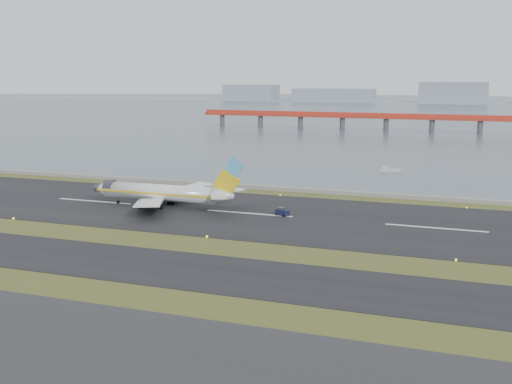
% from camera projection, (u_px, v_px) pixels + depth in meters
% --- Properties ---
extents(ground, '(1000.00, 1000.00, 0.00)m').
position_uv_depth(ground, '(190.00, 248.00, 113.92)').
color(ground, '#3C4D1B').
rests_on(ground, ground).
extents(taxiway_strip, '(1000.00, 18.00, 0.10)m').
position_uv_depth(taxiway_strip, '(157.00, 266.00, 102.82)').
color(taxiway_strip, black).
rests_on(taxiway_strip, ground).
extents(runway_strip, '(1000.00, 45.00, 0.10)m').
position_uv_depth(runway_strip, '(249.00, 214.00, 141.62)').
color(runway_strip, black).
rests_on(runway_strip, ground).
extents(seawall, '(1000.00, 2.50, 1.00)m').
position_uv_depth(seawall, '(289.00, 189.00, 169.25)').
color(seawall, gray).
rests_on(seawall, ground).
extents(bay_water, '(1400.00, 800.00, 1.30)m').
position_uv_depth(bay_water, '(429.00, 111.00, 538.81)').
color(bay_water, '#404E5B').
rests_on(bay_water, ground).
extents(red_pier, '(260.00, 5.00, 10.20)m').
position_uv_depth(red_pier, '(432.00, 119.00, 336.77)').
color(red_pier, red).
rests_on(red_pier, ground).
extents(far_shoreline, '(1400.00, 80.00, 60.50)m').
position_uv_depth(far_shoreline, '(457.00, 97.00, 680.91)').
color(far_shoreline, '#8D9AA6').
rests_on(far_shoreline, ground).
extents(airliner, '(38.52, 32.89, 12.80)m').
position_uv_depth(airliner, '(165.00, 193.00, 147.67)').
color(airliner, white).
rests_on(airliner, ground).
extents(pushback_tug, '(3.25, 2.55, 1.83)m').
position_uv_depth(pushback_tug, '(282.00, 212.00, 139.37)').
color(pushback_tug, black).
rests_on(pushback_tug, ground).
extents(workboat_near, '(7.34, 4.30, 1.70)m').
position_uv_depth(workboat_near, '(389.00, 170.00, 202.40)').
color(workboat_near, '#B5B5B9').
rests_on(workboat_near, ground).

